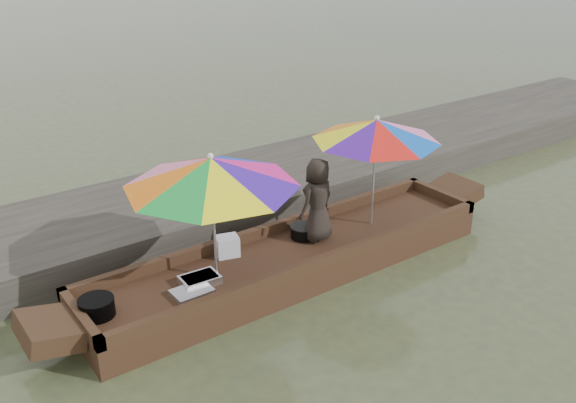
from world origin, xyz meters
TOP-DOWN VIEW (x-y plane):
  - water at (0.00, 0.00)m, footprint 80.00×80.00m
  - dock at (0.00, 2.20)m, footprint 22.00×2.20m
  - boat_hull at (0.00, 0.00)m, footprint 5.62×1.20m
  - cooking_pot at (-2.56, 0.05)m, footprint 0.38×0.38m
  - tray_crayfish at (-1.35, -0.01)m, footprint 0.46×0.33m
  - tray_scallop at (-1.54, -0.18)m, footprint 0.45×0.31m
  - charcoal_grill at (0.33, 0.21)m, footprint 0.34×0.34m
  - supply_bag at (-0.74, 0.38)m, footprint 0.33×0.29m
  - vendor at (0.45, 0.07)m, footprint 0.62×0.47m
  - umbrella_bow at (-1.12, 0.00)m, footprint 2.29×2.29m
  - umbrella_stern at (1.36, 0.00)m, footprint 1.81×1.81m

SIDE VIEW (x-z plane):
  - water at x=0.00m, z-range 0.00..0.00m
  - boat_hull at x=0.00m, z-range 0.00..0.35m
  - dock at x=0.00m, z-range 0.00..0.50m
  - tray_scallop at x=-1.54m, z-range 0.35..0.41m
  - tray_crayfish at x=-1.35m, z-range 0.35..0.44m
  - charcoal_grill at x=0.33m, z-range 0.35..0.51m
  - cooking_pot at x=-2.56m, z-range 0.35..0.55m
  - supply_bag at x=-0.74m, z-range 0.35..0.61m
  - vendor at x=0.45m, z-range 0.35..1.48m
  - umbrella_bow at x=-1.12m, z-range 0.35..1.90m
  - umbrella_stern at x=1.36m, z-range 0.35..1.90m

